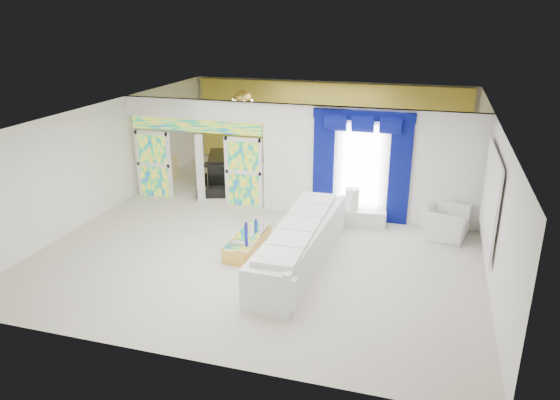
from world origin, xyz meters
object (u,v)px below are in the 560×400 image
(coffee_table, at_px, (248,244))
(console_table, at_px, (363,218))
(white_sofa, at_px, (301,246))
(grand_piano, at_px, (231,168))
(armchair, at_px, (445,222))

(coffee_table, relative_size, console_table, 1.39)
(white_sofa, bearing_deg, grand_piano, 128.27)
(coffee_table, height_order, armchair, armchair)
(grand_piano, bearing_deg, console_table, -48.14)
(console_table, relative_size, grand_piano, 0.67)
(white_sofa, distance_m, coffee_table, 1.40)
(white_sofa, bearing_deg, console_table, 72.13)
(console_table, height_order, grand_piano, grand_piano)
(coffee_table, relative_size, grand_piano, 0.93)
(white_sofa, xyz_separation_m, grand_piano, (-3.70, 5.19, 0.02))
(console_table, xyz_separation_m, armchair, (2.07, -0.14, 0.17))
(coffee_table, distance_m, grand_piano, 5.43)
(white_sofa, relative_size, coffee_table, 2.72)
(white_sofa, height_order, grand_piano, grand_piano)
(armchair, xyz_separation_m, grand_piano, (-6.77, 2.68, 0.08))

